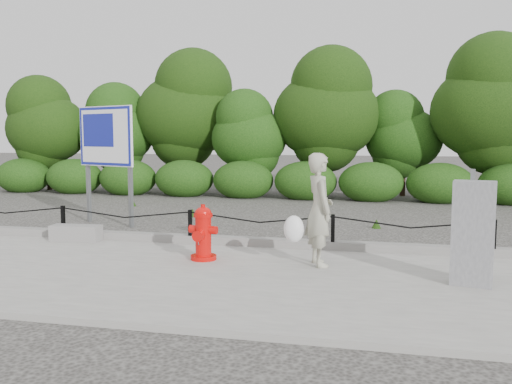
{
  "coord_description": "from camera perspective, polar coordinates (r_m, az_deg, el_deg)",
  "views": [
    {
      "loc": [
        3.22,
        -8.93,
        1.98
      ],
      "look_at": [
        1.14,
        0.2,
        1.0
      ],
      "focal_mm": 38.0,
      "sensor_mm": 36.0,
      "label": 1
    }
  ],
  "objects": [
    {
      "name": "curb",
      "position": [
        9.72,
        -6.82,
        -4.92
      ],
      "size": [
        14.0,
        0.22,
        0.14
      ],
      "primitive_type": "cube",
      "color": "slate",
      "rests_on": "sidewalk"
    },
    {
      "name": "chain_barrier",
      "position": [
        9.62,
        -6.94,
        -3.19
      ],
      "size": [
        10.06,
        0.06,
        0.6
      ],
      "color": "black",
      "rests_on": "sidewalk"
    },
    {
      "name": "concrete_block",
      "position": [
        10.33,
        -18.42,
        -4.12
      ],
      "size": [
        0.92,
        0.37,
        0.29
      ],
      "primitive_type": "cube",
      "rotation": [
        0.0,
        0.0,
        0.06
      ],
      "color": "gray",
      "rests_on": "sidewalk"
    },
    {
      "name": "treeline",
      "position": [
        18.08,
        4.68,
        8.03
      ],
      "size": [
        20.34,
        3.93,
        4.89
      ],
      "color": "black",
      "rests_on": "ground"
    },
    {
      "name": "sidewalk",
      "position": [
        7.89,
        -11.86,
        -8.4
      ],
      "size": [
        14.0,
        4.0,
        0.08
      ],
      "primitive_type": "cube",
      "color": "gray",
      "rests_on": "ground"
    },
    {
      "name": "fire_hydrant",
      "position": [
        8.35,
        -5.59,
        -4.36
      ],
      "size": [
        0.45,
        0.47,
        0.85
      ],
      "rotation": [
        0.0,
        0.0,
        -0.08
      ],
      "color": "red",
      "rests_on": "sidewalk"
    },
    {
      "name": "pedestrian",
      "position": [
        7.94,
        6.51,
        -1.98
      ],
      "size": [
        0.8,
        0.71,
        1.65
      ],
      "rotation": [
        0.0,
        0.0,
        1.98
      ],
      "color": "#A1A08A",
      "rests_on": "sidewalk"
    },
    {
      "name": "ground",
      "position": [
        9.7,
        -6.91,
        -5.85
      ],
      "size": [
        90.0,
        90.0,
        0.0
      ],
      "primitive_type": "plane",
      "color": "#2D2B28",
      "rests_on": "ground"
    },
    {
      "name": "advertising_sign",
      "position": [
        12.36,
        -15.54,
        5.13
      ],
      "size": [
        1.55,
        0.66,
        2.62
      ],
      "rotation": [
        0.0,
        0.0,
        -0.37
      ],
      "color": "slate",
      "rests_on": "ground"
    },
    {
      "name": "utility_cabinet",
      "position": [
        7.4,
        21.87,
        -4.04
      ],
      "size": [
        0.56,
        0.41,
        1.47
      ],
      "rotation": [
        0.0,
        0.0,
        -0.21
      ],
      "color": "gray",
      "rests_on": "sidewalk"
    }
  ]
}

